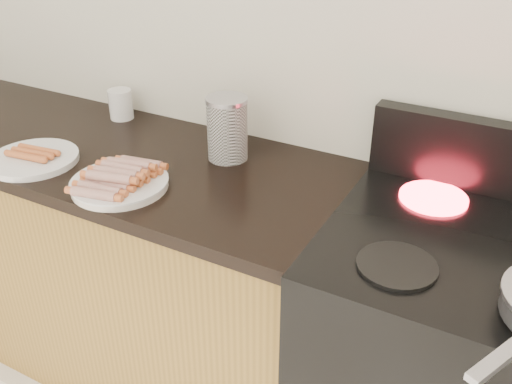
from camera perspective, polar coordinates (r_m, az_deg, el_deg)
The scene contains 11 objects.
wall_back at distance 1.78m, azimuth 0.42°, elevation 17.28°, with size 4.00×0.04×2.60m, color silver.
cabinet_base at distance 2.32m, azimuth -18.93°, elevation -4.83°, with size 2.20×0.59×0.86m, color olive.
counter_slab at distance 2.11m, azimuth -20.91°, elevation 5.31°, with size 2.20×0.62×0.04m, color black.
burner_near_left at distance 1.31m, azimuth 13.91°, elevation -7.16°, with size 0.18×0.18×0.01m, color black.
burner_far_left at distance 1.60m, azimuth 17.32°, elevation -0.55°, with size 0.18×0.18×0.01m, color #FF1E2D.
main_plate at distance 1.64m, azimuth -13.46°, elevation 0.71°, with size 0.27×0.27×0.02m, color white.
side_plate at distance 1.87m, azimuth -21.35°, elevation 3.09°, with size 0.27×0.27×0.02m, color white.
hotdog_pile at distance 1.63m, azimuth -13.58°, elevation 1.65°, with size 0.13×0.25×0.05m.
plain_sausages at distance 1.86m, azimuth -21.46°, elevation 3.64°, with size 0.14×0.09×0.02m.
canister at distance 1.73m, azimuth -2.89°, elevation 6.38°, with size 0.13×0.13×0.20m.
mug at distance 2.10m, azimuth -13.37°, elevation 8.53°, with size 0.08×0.08×0.10m, color white.
Camera 1 is at (0.82, 0.46, 1.68)m, focal length 40.00 mm.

